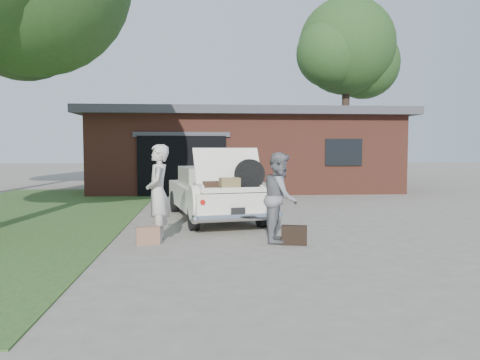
{
  "coord_description": "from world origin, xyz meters",
  "views": [
    {
      "loc": [
        -0.81,
        -9.11,
        1.78
      ],
      "look_at": [
        0.0,
        0.6,
        1.1
      ],
      "focal_mm": 35.0,
      "sensor_mm": 36.0,
      "label": 1
    }
  ],
  "objects": [
    {
      "name": "grass_strip",
      "position": [
        -5.5,
        3.0,
        0.01
      ],
      "size": [
        6.0,
        16.0,
        0.02
      ],
      "primitive_type": "cube",
      "color": "#2D4C1E",
      "rests_on": "ground"
    },
    {
      "name": "suitcase_right",
      "position": [
        0.88,
        -0.79,
        0.18
      ],
      "size": [
        0.49,
        0.25,
        0.36
      ],
      "primitive_type": "cube",
      "rotation": [
        0.0,
        0.0,
        -0.23
      ],
      "color": "black",
      "rests_on": "ground"
    },
    {
      "name": "woman_right",
      "position": [
        0.68,
        -0.44,
        0.85
      ],
      "size": [
        0.8,
        0.94,
        1.69
      ],
      "primitive_type": "imported",
      "rotation": [
        0.0,
        0.0,
        1.35
      ],
      "color": "gray",
      "rests_on": "ground"
    },
    {
      "name": "house",
      "position": [
        0.98,
        11.47,
        1.67
      ],
      "size": [
        12.8,
        7.8,
        3.3
      ],
      "color": "brown",
      "rests_on": "ground"
    },
    {
      "name": "ground",
      "position": [
        0.0,
        0.0,
        0.0
      ],
      "size": [
        90.0,
        90.0,
        0.0
      ],
      "primitive_type": "plane",
      "color": "gray",
      "rests_on": "ground"
    },
    {
      "name": "suitcase_left",
      "position": [
        -1.79,
        -0.53,
        0.16
      ],
      "size": [
        0.45,
        0.23,
        0.33
      ],
      "primitive_type": "cube",
      "rotation": [
        0.0,
        0.0,
        0.22
      ],
      "color": "#97664D",
      "rests_on": "ground"
    },
    {
      "name": "woman_left",
      "position": [
        -1.62,
        -0.27,
        0.92
      ],
      "size": [
        0.47,
        0.69,
        1.84
      ],
      "primitive_type": "imported",
      "rotation": [
        0.0,
        0.0,
        -1.52
      ],
      "color": "beige",
      "rests_on": "ground"
    },
    {
      "name": "tree_right",
      "position": [
        7.65,
        17.58,
        7.25
      ],
      "size": [
        6.36,
        5.53,
        10.34
      ],
      "color": "#38281E",
      "rests_on": "ground"
    },
    {
      "name": "sedan",
      "position": [
        -0.48,
        2.47,
        0.67
      ],
      "size": [
        2.57,
        4.78,
        1.77
      ],
      "rotation": [
        0.0,
        0.0,
        0.19
      ],
      "color": "white",
      "rests_on": "ground"
    }
  ]
}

